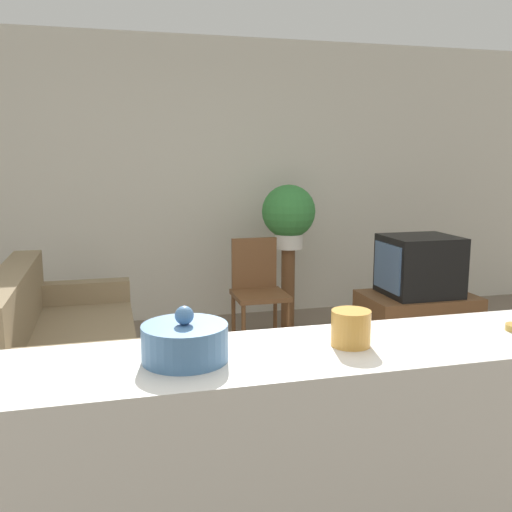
{
  "coord_description": "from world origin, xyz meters",
  "views": [
    {
      "loc": [
        -0.57,
        -2.1,
        1.58
      ],
      "look_at": [
        0.49,
        1.96,
        0.85
      ],
      "focal_mm": 40.0,
      "sensor_mm": 36.0,
      "label": 1
    }
  ],
  "objects_px": {
    "decorative_bowl": "(185,342)",
    "couch": "(62,357)",
    "potted_plant": "(289,214)",
    "wooden_chair": "(258,286)",
    "television": "(419,266)"
  },
  "relations": [
    {
      "from": "television",
      "to": "decorative_bowl",
      "type": "distance_m",
      "value": 3.36
    },
    {
      "from": "television",
      "to": "decorative_bowl",
      "type": "height_order",
      "value": "decorative_bowl"
    },
    {
      "from": "wooden_chair",
      "to": "potted_plant",
      "type": "height_order",
      "value": "potted_plant"
    },
    {
      "from": "television",
      "to": "potted_plant",
      "type": "relative_size",
      "value": 0.98
    },
    {
      "from": "television",
      "to": "wooden_chair",
      "type": "xyz_separation_m",
      "value": [
        -1.18,
        0.59,
        -0.23
      ]
    },
    {
      "from": "couch",
      "to": "wooden_chair",
      "type": "relative_size",
      "value": 1.98
    },
    {
      "from": "couch",
      "to": "television",
      "type": "height_order",
      "value": "television"
    },
    {
      "from": "television",
      "to": "wooden_chair",
      "type": "bearing_deg",
      "value": 153.64
    },
    {
      "from": "potted_plant",
      "to": "decorative_bowl",
      "type": "height_order",
      "value": "potted_plant"
    },
    {
      "from": "decorative_bowl",
      "to": "couch",
      "type": "bearing_deg",
      "value": 103.14
    },
    {
      "from": "couch",
      "to": "television",
      "type": "relative_size",
      "value": 3.09
    },
    {
      "from": "couch",
      "to": "decorative_bowl",
      "type": "distance_m",
      "value": 2.4
    },
    {
      "from": "couch",
      "to": "potted_plant",
      "type": "distance_m",
      "value": 2.4
    },
    {
      "from": "wooden_chair",
      "to": "couch",
      "type": "bearing_deg",
      "value": -150.49
    },
    {
      "from": "decorative_bowl",
      "to": "wooden_chair",
      "type": "bearing_deg",
      "value": 71.65
    }
  ]
}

